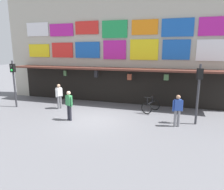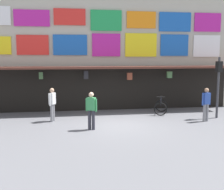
{
  "view_description": "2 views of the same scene",
  "coord_description": "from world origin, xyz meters",
  "px_view_note": "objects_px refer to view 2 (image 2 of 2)",
  "views": [
    {
      "loc": [
        4.28,
        -10.52,
        3.9
      ],
      "look_at": [
        0.64,
        1.26,
        1.19
      ],
      "focal_mm": 33.07,
      "sensor_mm": 36.0,
      "label": 1
    },
    {
      "loc": [
        -2.27,
        -12.97,
        3.24
      ],
      "look_at": [
        -0.16,
        0.66,
        1.36
      ],
      "focal_mm": 45.74,
      "sensor_mm": 36.0,
      "label": 2
    }
  ],
  "objects_px": {
    "bicycle_parked": "(161,107)",
    "pedestrian_in_white": "(52,103)",
    "traffic_light_far": "(218,78)",
    "pedestrian_in_black": "(91,109)",
    "pedestrian_in_blue": "(206,103)"
  },
  "relations": [
    {
      "from": "traffic_light_far",
      "to": "pedestrian_in_white",
      "type": "height_order",
      "value": "traffic_light_far"
    },
    {
      "from": "bicycle_parked",
      "to": "pedestrian_in_blue",
      "type": "height_order",
      "value": "pedestrian_in_blue"
    },
    {
      "from": "bicycle_parked",
      "to": "pedestrian_in_blue",
      "type": "xyz_separation_m",
      "value": [
        1.59,
        -2.2,
        0.55
      ]
    },
    {
      "from": "pedestrian_in_white",
      "to": "pedestrian_in_blue",
      "type": "distance_m",
      "value": 7.65
    },
    {
      "from": "pedestrian_in_black",
      "to": "pedestrian_in_blue",
      "type": "relative_size",
      "value": 1.0
    },
    {
      "from": "bicycle_parked",
      "to": "pedestrian_in_white",
      "type": "relative_size",
      "value": 0.8
    },
    {
      "from": "traffic_light_far",
      "to": "pedestrian_in_blue",
      "type": "xyz_separation_m",
      "value": [
        -0.97,
        -0.69,
        -1.19
      ]
    },
    {
      "from": "bicycle_parked",
      "to": "pedestrian_in_white",
      "type": "xyz_separation_m",
      "value": [
        -5.97,
        -1.03,
        0.55
      ]
    },
    {
      "from": "bicycle_parked",
      "to": "pedestrian_in_white",
      "type": "distance_m",
      "value": 6.09
    },
    {
      "from": "traffic_light_far",
      "to": "pedestrian_in_black",
      "type": "relative_size",
      "value": 1.9
    },
    {
      "from": "pedestrian_in_white",
      "to": "pedestrian_in_blue",
      "type": "relative_size",
      "value": 1.0
    },
    {
      "from": "traffic_light_far",
      "to": "pedestrian_in_white",
      "type": "relative_size",
      "value": 1.9
    },
    {
      "from": "pedestrian_in_black",
      "to": "bicycle_parked",
      "type": "bearing_deg",
      "value": 35.11
    },
    {
      "from": "pedestrian_in_white",
      "to": "pedestrian_in_black",
      "type": "bearing_deg",
      "value": -46.93
    },
    {
      "from": "pedestrian_in_black",
      "to": "pedestrian_in_white",
      "type": "distance_m",
      "value": 2.62
    }
  ]
}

